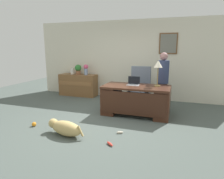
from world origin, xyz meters
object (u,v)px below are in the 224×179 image
Objects in this scene: desk at (136,99)px; dog_toy_plush at (120,132)px; desk_lamp at (158,66)px; dog_toy_ball at (34,124)px; person_standing at (163,81)px; dog_lying at (65,128)px; vase_empty at (72,71)px; vase_with_flowers at (86,69)px; dog_toy_bone at (110,144)px; armchair at (140,89)px; credenza at (78,85)px; potted_plant at (78,69)px; laptop at (133,83)px.

desk is 12.31× the size of dog_toy_plush.
desk_lamp is 3.32m from dog_toy_ball.
person_standing is 2.45× the size of desk_lamp.
dog_lying is at bearing -130.86° from desk_lamp.
vase_empty is at bearing 158.00° from desk_lamp.
person_standing is 1.83× the size of dog_lying.
vase_with_flowers is 3.62m from dog_toy_plush.
dog_toy_bone is (2.65, -3.30, -0.89)m from vase_empty.
armchair is 2.75m from vase_empty.
person_standing reaches higher than dog_toy_plush.
dog_toy_ball is 0.71× the size of dog_toy_plush.
armchair is 2.23m from vase_with_flowers.
dog_toy_ball is at bearing -172.52° from dog_toy_plush.
person_standing reaches higher than dog_toy_ball.
potted_plant is at bearing 3.84° from credenza.
vase_with_flowers is 3.77× the size of dog_toy_ball.
desk_lamp reaches higher than dog_toy_plush.
person_standing is at bearing 74.22° from dog_toy_bone.
person_standing is at bearing 71.01° from dog_toy_plush.
desk is at bearing -133.51° from person_standing.
dog_toy_bone is (-0.61, -1.99, -1.29)m from desk_lamp.
vase_empty is at bearing 128.77° from dog_toy_bone.
desk is 7.52× the size of vase_empty.
desk is 17.41× the size of dog_toy_ball.
dog_lying is (-1.71, -2.37, -0.69)m from person_standing.
armchair is 3.76× the size of laptop.
dog_lying is 1.14m from dog_toy_plush.
desk_lamp is 2.44m from dog_toy_bone.
dog_toy_ball is (0.71, -3.02, -0.87)m from vase_empty.
dog_toy_plush is at bearing -52.49° from vase_with_flowers.
dog_toy_bone is (-0.09, -1.83, -0.40)m from desk.
desk is 1.35m from dog_toy_plush.
person_standing reaches higher than desk_lamp.
laptop is 2.12m from dog_toy_bone.
vase_with_flowers is 2.67× the size of dog_toy_plush.
vase_empty is at bearing 103.29° from dog_toy_ball.
armchair reaches higher than dog_toy_bone.
potted_plant is 1.95× the size of dog_toy_bone.
laptop reaches higher than dog_toy_ball.
dog_toy_bone is at bearing -107.03° from desk_lamp.
dog_toy_ball is at bearing -138.94° from laptop.
desk is at bearing -50.16° from laptop.
person_standing is at bearing 46.49° from desk.
armchair is 0.73× the size of person_standing.
armchair is at bearing -13.06° from potted_plant.
person_standing reaches higher than laptop.
laptop reaches higher than desk.
dog_lying is (1.41, -3.19, -0.25)m from credenza.
desk is 4.82× the size of potted_plant.
desk is at bearing -85.24° from armchair.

